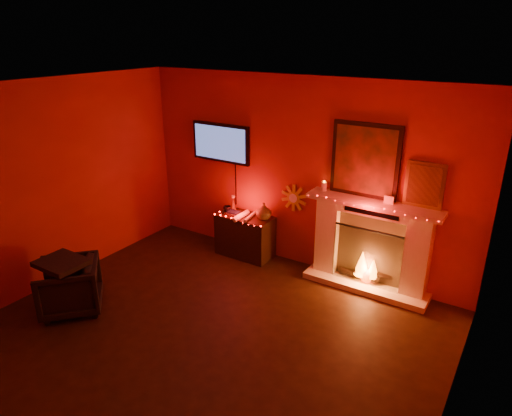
{
  "coord_description": "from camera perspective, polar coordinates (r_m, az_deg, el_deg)",
  "views": [
    {
      "loc": [
        2.77,
        -2.97,
        3.23
      ],
      "look_at": [
        -0.19,
        1.7,
        1.07
      ],
      "focal_mm": 32.0,
      "sensor_mm": 36.0,
      "label": 1
    }
  ],
  "objects": [
    {
      "name": "armchair",
      "position": [
        6.07,
        -22.29,
        -9.09
      ],
      "size": [
        0.98,
        0.98,
        0.64
      ],
      "primitive_type": "imported",
      "rotation": [
        0.0,
        0.0,
        -0.75
      ],
      "color": "black",
      "rests_on": "floor"
    },
    {
      "name": "sunburst_clock",
      "position": [
        6.52,
        4.73,
        1.26
      ],
      "size": [
        0.4,
        0.03,
        0.4
      ],
      "color": "gold",
      "rests_on": "room"
    },
    {
      "name": "room",
      "position": [
        4.47,
        -9.67,
        -3.85
      ],
      "size": [
        5.0,
        5.0,
        5.0
      ],
      "color": "black",
      "rests_on": "ground"
    },
    {
      "name": "fireplace",
      "position": [
        6.13,
        14.14,
        -3.49
      ],
      "size": [
        1.72,
        0.4,
        2.18
      ],
      "color": "#F5E4CE",
      "rests_on": "floor"
    },
    {
      "name": "tv",
      "position": [
        6.96,
        -4.41,
        8.11
      ],
      "size": [
        1.0,
        0.07,
        1.24
      ],
      "color": "black",
      "rests_on": "room"
    },
    {
      "name": "console_table",
      "position": [
        6.92,
        -1.3,
        -3.21
      ],
      "size": [
        0.85,
        0.5,
        0.89
      ],
      "color": "black",
      "rests_on": "floor"
    }
  ]
}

